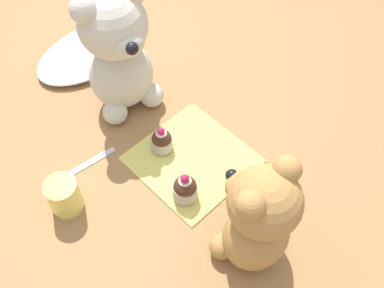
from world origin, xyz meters
TOP-DOWN VIEW (x-y plane):
  - ground_plane at (0.00, 0.00)m, footprint 4.00×4.00m
  - knitted_placemat at (0.00, 0.00)m, footprint 0.21×0.22m
  - tulle_cloth at (0.05, 0.39)m, footprint 0.30×0.18m
  - teddy_bear_cream at (0.01, 0.22)m, footprint 0.16×0.16m
  - teddy_bear_tan at (-0.06, -0.21)m, footprint 0.12×0.13m
  - cupcake_near_cream_bear at (-0.02, 0.06)m, footprint 0.04×0.04m
  - cupcake_near_tan_bear at (-0.07, -0.05)m, footprint 0.05×0.05m
  - juice_glass at (-0.24, 0.09)m, footprint 0.06×0.06m
  - teaspoon at (-0.15, 0.14)m, footprint 0.12×0.03m

SIDE VIEW (x-z plane):
  - ground_plane at x=0.00m, z-range 0.00..0.00m
  - teaspoon at x=-0.15m, z-range 0.00..0.01m
  - knitted_placemat at x=0.00m, z-range 0.00..0.01m
  - tulle_cloth at x=0.05m, z-range 0.00..0.03m
  - cupcake_near_cream_bear at x=-0.02m, z-range 0.00..0.06m
  - cupcake_near_tan_bear at x=-0.07m, z-range 0.00..0.07m
  - juice_glass at x=-0.24m, z-range 0.00..0.07m
  - teddy_bear_tan at x=-0.06m, z-range 0.00..0.25m
  - teddy_bear_cream at x=0.01m, z-range 0.00..0.29m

